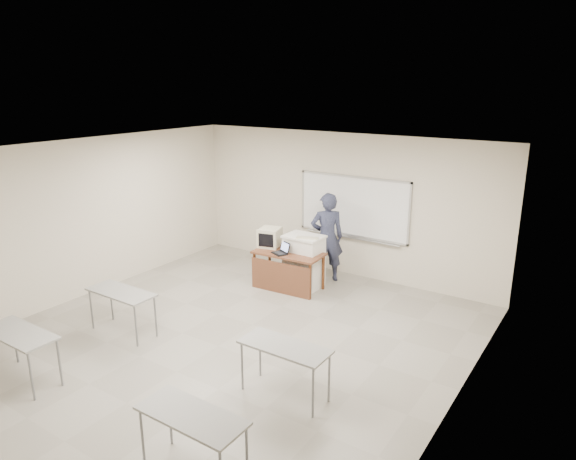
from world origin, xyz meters
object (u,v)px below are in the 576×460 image
Objects in this scene: crt_monitor at (270,237)px; keyboard at (307,238)px; mouse at (299,252)px; podium at (304,261)px; presenter at (327,237)px; instructor_desk at (286,264)px; whiteboard at (353,207)px; laptop at (281,251)px.

crt_monitor is 1.09× the size of keyboard.
mouse is (0.75, -0.08, -0.17)m from crt_monitor.
presenter reaches higher than podium.
mouse is at bearing 35.43° from instructor_desk.
whiteboard is 5.37× the size of crt_monitor.
podium is 3.57× the size of laptop.
presenter is (0.21, 0.54, 0.39)m from podium.
presenter is (0.21, 0.74, 0.16)m from mouse.
whiteboard is 2.33× the size of podium.
whiteboard reaches higher than keyboard.
crt_monitor is at bearing 160.25° from keyboard.
podium is 2.50× the size of keyboard.
keyboard is (-0.35, -1.24, -0.40)m from whiteboard.
laptop is at bearing -43.80° from crt_monitor.
instructor_desk is at bearing -118.43° from podium.
instructor_desk is 0.35m from mouse.
podium is (-0.50, -1.12, -0.95)m from whiteboard.
crt_monitor is 4.58× the size of mouse.
presenter is at bearing 69.26° from podium.
crt_monitor is 0.91m from keyboard.
whiteboard is at bearing 30.33° from crt_monitor.
presenter is (-0.29, -0.57, -0.55)m from whiteboard.
whiteboard is 1.83m from laptop.
crt_monitor is 0.53m from laptop.
whiteboard is 1.84m from crt_monitor.
whiteboard reaches higher than presenter.
keyboard is at bearing 54.55° from laptop.
crt_monitor reaches higher than laptop.
mouse reaches higher than instructor_desk.
crt_monitor is at bearing -176.47° from mouse.
keyboard reaches higher than podium.
mouse is (-0.00, -0.20, 0.23)m from podium.
presenter reaches higher than instructor_desk.
keyboard is (0.35, 0.24, 0.54)m from instructor_desk.
laptop is 1.06m from presenter.
whiteboard is 1.80× the size of instructor_desk.
crt_monitor reaches higher than instructor_desk.
instructor_desk is 4.62× the size of laptop.
presenter is (0.96, 0.67, -0.01)m from crt_monitor.
podium is 10.56× the size of mouse.
whiteboard reaches higher than mouse.
podium is 0.55m from laptop.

